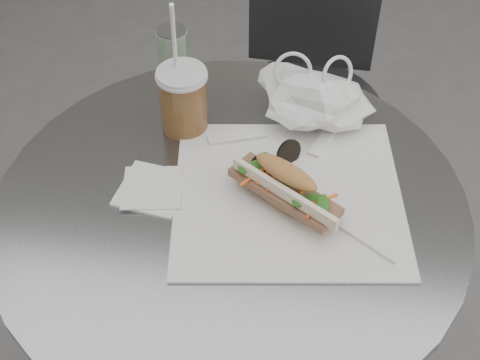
# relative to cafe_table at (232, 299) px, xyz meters

# --- Properties ---
(cafe_table) EXTENTS (0.76, 0.76, 0.74)m
(cafe_table) POSITION_rel_cafe_table_xyz_m (0.00, 0.00, 0.00)
(cafe_table) COLOR slate
(cafe_table) RESTS_ON ground
(chair_far) EXTENTS (0.40, 0.41, 0.77)m
(chair_far) POSITION_rel_cafe_table_xyz_m (0.08, 0.60, -0.12)
(chair_far) COLOR #323235
(chair_far) RESTS_ON ground
(sandwich_paper) EXTENTS (0.41, 0.39, 0.00)m
(sandwich_paper) POSITION_rel_cafe_table_xyz_m (0.09, 0.02, 0.28)
(sandwich_paper) COLOR white
(sandwich_paper) RESTS_ON cafe_table
(banh_mi) EXTENTS (0.24, 0.20, 0.08)m
(banh_mi) POSITION_rel_cafe_table_xyz_m (0.09, 0.00, 0.31)
(banh_mi) COLOR #AC7341
(banh_mi) RESTS_ON sandwich_paper
(iced_coffee) EXTENTS (0.09, 0.09, 0.26)m
(iced_coffee) POSITION_rel_cafe_table_xyz_m (-0.11, 0.17, 0.34)
(iced_coffee) COLOR brown
(iced_coffee) RESTS_ON cafe_table
(sunglasses) EXTENTS (0.09, 0.09, 0.05)m
(sunglasses) POSITION_rel_cafe_table_xyz_m (0.06, 0.08, 0.29)
(sunglasses) COLOR black
(sunglasses) RESTS_ON cafe_table
(plastic_bag) EXTENTS (0.23, 0.21, 0.09)m
(plastic_bag) POSITION_rel_cafe_table_xyz_m (0.11, 0.21, 0.32)
(plastic_bag) COLOR silver
(plastic_bag) RESTS_ON cafe_table
(napkin_stack) EXTENTS (0.12, 0.12, 0.01)m
(napkin_stack) POSITION_rel_cafe_table_xyz_m (-0.13, 0.00, 0.28)
(napkin_stack) COLOR white
(napkin_stack) RESTS_ON cafe_table
(drink_can) EXTENTS (0.06, 0.06, 0.11)m
(drink_can) POSITION_rel_cafe_table_xyz_m (-0.15, 0.30, 0.33)
(drink_can) COLOR #58985A
(drink_can) RESTS_ON cafe_table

